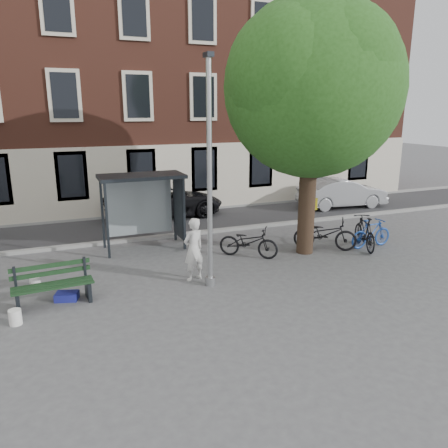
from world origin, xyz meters
name	(u,v)px	position (x,y,z in m)	size (l,w,h in m)	color
ground	(210,285)	(0.00, 0.00, 0.00)	(90.00, 90.00, 0.00)	#4C4C4F
road	(153,225)	(0.00, 7.00, 0.01)	(40.00, 4.00, 0.01)	#28282B
curb_near	(165,236)	(0.00, 5.00, 0.06)	(40.00, 0.25, 0.12)	gray
curb_far	(143,214)	(0.00, 9.00, 0.06)	(40.00, 0.25, 0.12)	gray
building_row	(120,64)	(0.00, 13.00, 7.00)	(30.00, 8.00, 14.00)	brown
lamppost	(210,187)	(0.00, 0.00, 2.78)	(0.28, 0.35, 6.11)	#9EA0A3
tree_right	(315,81)	(4.01, 1.38, 5.62)	(5.76, 5.60, 8.20)	black
bus_shelter	(153,194)	(-0.61, 4.11, 1.92)	(2.85, 1.45, 2.62)	#1E2328
painter	(194,249)	(-0.30, 0.55, 0.92)	(0.67, 0.44, 1.83)	silver
bench	(53,287)	(-4.07, 0.34, 0.46)	(1.97, 0.78, 0.99)	#1E2328
bike_a	(325,234)	(4.82, 1.52, 0.57)	(0.75, 2.15, 1.13)	black
bike_b	(371,233)	(6.48, 1.11, 0.52)	(0.49, 1.72, 1.03)	#1C429B
bike_c	(248,242)	(2.00, 1.78, 0.52)	(0.69, 1.99, 1.04)	black
bike_d	(365,232)	(6.16, 1.08, 0.59)	(0.56, 1.97, 1.19)	black
car_dark	(164,200)	(0.86, 8.40, 0.74)	(2.46, 5.34, 1.48)	black
car_silver	(342,193)	(9.58, 6.97, 0.73)	(1.53, 4.40, 1.45)	#9E9FA5
blue_crate	(67,296)	(-3.77, 0.46, 0.10)	(0.55, 0.40, 0.20)	navy
bucket_b	(35,283)	(-4.52, 1.48, 0.18)	(0.28, 0.28, 0.36)	silver
bucket_c	(15,317)	(-4.92, -0.51, 0.18)	(0.28, 0.28, 0.36)	white
notice_sign	(312,213)	(4.36, 1.69, 1.32)	(0.30, 0.15, 1.84)	#9EA0A3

